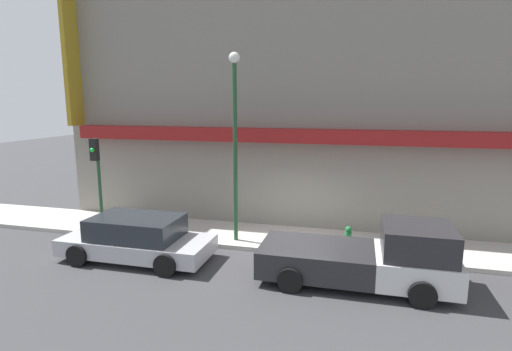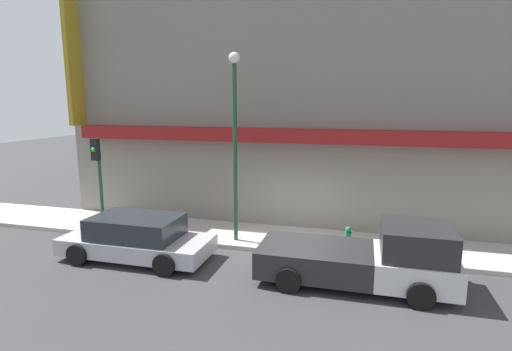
% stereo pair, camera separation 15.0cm
% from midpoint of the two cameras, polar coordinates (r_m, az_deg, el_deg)
% --- Properties ---
extents(ground_plane, '(80.00, 80.00, 0.00)m').
position_cam_midpoint_polar(ground_plane, '(13.00, 4.94, -11.30)').
color(ground_plane, '#38383A').
extents(sidewalk, '(36.00, 2.57, 0.14)m').
position_cam_midpoint_polar(sidewalk, '(14.16, 5.82, -9.16)').
color(sidewalk, '#B7B2A8').
rests_on(sidewalk, ground).
extents(building, '(19.80, 3.80, 10.78)m').
position_cam_midpoint_polar(building, '(16.10, 7.66, 12.36)').
color(building, gray).
rests_on(building, ground).
extents(pickup_truck, '(5.10, 2.23, 1.72)m').
position_cam_midpoint_polar(pickup_truck, '(11.21, 15.48, -11.17)').
color(pickup_truck, silver).
rests_on(pickup_truck, ground).
extents(parked_car, '(4.62, 2.11, 1.35)m').
position_cam_midpoint_polar(parked_car, '(13.02, -16.95, -8.58)').
color(parked_car, '#ADADB2').
rests_on(parked_car, ground).
extents(fire_hydrant, '(0.22, 0.22, 0.72)m').
position_cam_midpoint_polar(fire_hydrant, '(13.40, 12.71, -8.58)').
color(fire_hydrant, '#196633').
rests_on(fire_hydrant, sidewalk).
extents(street_lamp, '(0.36, 0.36, 6.24)m').
position_cam_midpoint_polar(street_lamp, '(13.16, -3.35, 6.80)').
color(street_lamp, '#1E4728').
rests_on(street_lamp, sidewalk).
extents(traffic_light, '(0.28, 0.42, 3.38)m').
position_cam_midpoint_polar(traffic_light, '(15.79, -22.03, 1.17)').
color(traffic_light, '#1E4728').
rests_on(traffic_light, sidewalk).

